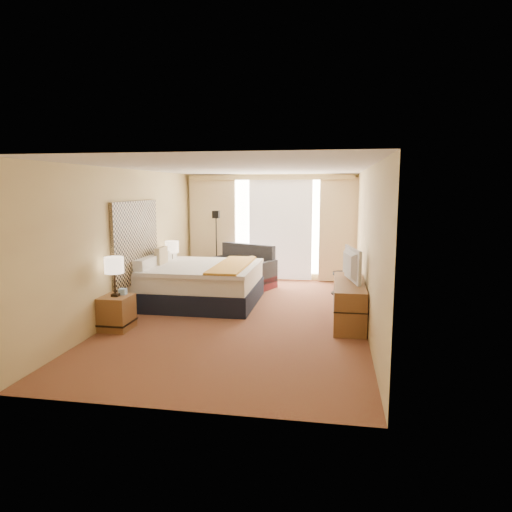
% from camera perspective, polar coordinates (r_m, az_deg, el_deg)
% --- Properties ---
extents(floor, '(4.20, 7.00, 0.02)m').
position_cam_1_polar(floor, '(8.17, -1.60, -7.60)').
color(floor, '#5B1D1A').
rests_on(floor, ground).
extents(ceiling, '(4.20, 7.00, 0.02)m').
position_cam_1_polar(ceiling, '(7.85, -1.68, 10.94)').
color(ceiling, silver).
rests_on(ceiling, wall_back).
extents(wall_back, '(4.20, 0.02, 2.60)m').
position_cam_1_polar(wall_back, '(11.34, 1.85, 3.61)').
color(wall_back, beige).
rests_on(wall_back, ground).
extents(wall_front, '(4.20, 0.02, 2.60)m').
position_cam_1_polar(wall_front, '(4.57, -10.32, -3.80)').
color(wall_front, beige).
rests_on(wall_front, ground).
extents(wall_left, '(0.02, 7.00, 2.60)m').
position_cam_1_polar(wall_left, '(8.57, -15.55, 1.72)').
color(wall_left, beige).
rests_on(wall_left, ground).
extents(wall_right, '(0.02, 7.00, 2.60)m').
position_cam_1_polar(wall_right, '(7.77, 13.72, 1.13)').
color(wall_right, beige).
rests_on(wall_right, ground).
extents(headboard, '(0.06, 1.85, 1.50)m').
position_cam_1_polar(headboard, '(8.73, -14.75, 1.75)').
color(headboard, black).
rests_on(headboard, wall_left).
extents(nightstand_left, '(0.45, 0.52, 0.55)m').
position_cam_1_polar(nightstand_left, '(7.73, -17.02, -6.79)').
color(nightstand_left, brown).
rests_on(nightstand_left, floor).
extents(nightstand_right, '(0.45, 0.52, 0.55)m').
position_cam_1_polar(nightstand_right, '(9.96, -10.57, -3.17)').
color(nightstand_right, brown).
rests_on(nightstand_right, floor).
extents(media_dresser, '(0.50, 1.80, 0.70)m').
position_cam_1_polar(media_dresser, '(7.93, 11.53, -5.64)').
color(media_dresser, brown).
rests_on(media_dresser, floor).
extents(window, '(2.30, 0.02, 2.30)m').
position_cam_1_polar(window, '(11.28, 3.09, 3.68)').
color(window, white).
rests_on(window, wall_back).
extents(curtains, '(4.12, 0.19, 2.56)m').
position_cam_1_polar(curtains, '(11.22, 1.75, 4.11)').
color(curtains, beige).
rests_on(curtains, floor).
extents(bed, '(2.26, 2.07, 1.10)m').
position_cam_1_polar(bed, '(9.12, -7.12, -3.35)').
color(bed, black).
rests_on(bed, floor).
extents(loveseat, '(1.74, 1.38, 0.96)m').
position_cam_1_polar(loveseat, '(10.59, -1.84, -2.11)').
color(loveseat, maroon).
rests_on(loveseat, floor).
extents(floor_lamp, '(0.22, 0.22, 1.73)m').
position_cam_1_polar(floor_lamp, '(11.06, -4.99, 3.04)').
color(floor_lamp, black).
rests_on(floor_lamp, floor).
extents(desk_chair, '(0.46, 0.46, 0.94)m').
position_cam_1_polar(desk_chair, '(9.96, 11.01, -2.34)').
color(desk_chair, black).
rests_on(desk_chair, floor).
extents(lamp_left, '(0.30, 0.30, 0.64)m').
position_cam_1_polar(lamp_left, '(7.55, -17.32, -1.20)').
color(lamp_left, black).
rests_on(lamp_left, nightstand_left).
extents(lamp_right, '(0.29, 0.29, 0.60)m').
position_cam_1_polar(lamp_right, '(9.85, -10.48, 1.07)').
color(lamp_right, black).
rests_on(lamp_right, nightstand_right).
extents(tissue_box, '(0.11, 0.11, 0.10)m').
position_cam_1_polar(tissue_box, '(7.72, -16.30, -4.30)').
color(tissue_box, '#8DB1DA').
rests_on(tissue_box, nightstand_left).
extents(telephone, '(0.22, 0.20, 0.07)m').
position_cam_1_polar(telephone, '(10.01, -10.34, -1.31)').
color(telephone, black).
rests_on(telephone, nightstand_right).
extents(television, '(0.32, 0.99, 0.56)m').
position_cam_1_polar(television, '(7.88, 11.28, -1.03)').
color(television, black).
rests_on(television, media_dresser).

